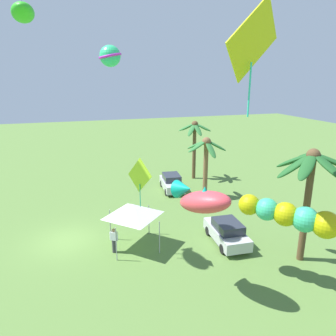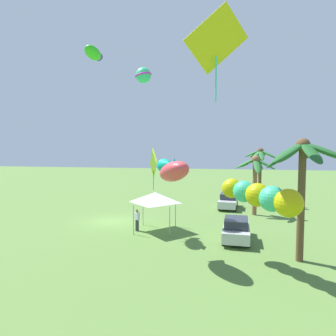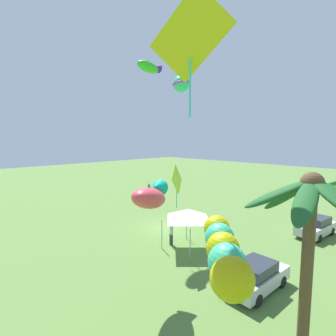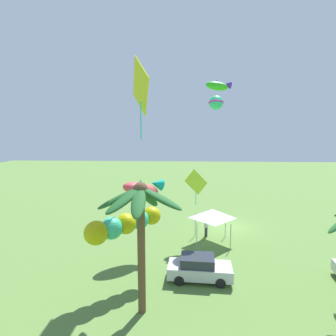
% 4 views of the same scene
% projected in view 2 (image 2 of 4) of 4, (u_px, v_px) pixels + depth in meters
% --- Properties ---
extents(ground_plane, '(120.00, 120.00, 0.00)m').
position_uv_depth(ground_plane, '(112.00, 221.00, 24.92)').
color(ground_plane, '#567A38').
extents(palm_tree_0, '(3.19, 3.61, 5.42)m').
position_uv_depth(palm_tree_0, '(255.00, 171.00, 27.01)').
color(palm_tree_0, brown).
rests_on(palm_tree_0, ground).
extents(palm_tree_1, '(4.29, 4.11, 6.68)m').
position_uv_depth(palm_tree_1, '(303.00, 164.00, 15.91)').
color(palm_tree_1, brown).
rests_on(palm_tree_1, ground).
extents(palm_tree_2, '(3.26, 3.37, 6.09)m').
position_uv_depth(palm_tree_2, '(260.00, 161.00, 31.94)').
color(palm_tree_2, brown).
rests_on(palm_tree_2, ground).
extents(parked_car_0, '(3.99, 1.92, 1.51)m').
position_uv_depth(parked_car_0, '(236.00, 229.00, 19.81)').
color(parked_car_0, '#BCBCC1').
rests_on(parked_car_0, ground).
extents(parked_car_1, '(4.06, 2.11, 1.51)m').
position_uv_depth(parked_car_1, '(228.00, 201.00, 30.13)').
color(parked_car_1, '#BCBCC1').
rests_on(parked_car_1, ground).
extents(spectator_0, '(0.41, 0.46, 1.59)m').
position_uv_depth(spectator_0, '(137.00, 220.00, 22.05)').
color(spectator_0, '#38383D').
rests_on(spectator_0, ground).
extents(festival_tent, '(2.86, 2.86, 2.85)m').
position_uv_depth(festival_tent, '(155.00, 197.00, 22.06)').
color(festival_tent, '#9E9EA3').
rests_on(festival_tent, ground).
extents(kite_diamond_0, '(1.89, 0.94, 2.91)m').
position_uv_depth(kite_diamond_0, '(153.00, 163.00, 20.51)').
color(kite_diamond_0, '#B9ED2A').
extents(kite_diamond_1, '(1.53, 3.35, 5.01)m').
position_uv_depth(kite_diamond_1, '(216.00, 40.00, 15.62)').
color(kite_diamond_1, yellow).
extents(kite_ball_2, '(1.29, 1.30, 1.13)m').
position_uv_depth(kite_ball_2, '(143.00, 75.00, 21.79)').
color(kite_ball_2, '#30D280').
extents(kite_fish_3, '(3.42, 2.64, 1.70)m').
position_uv_depth(kite_fish_3, '(173.00, 170.00, 16.27)').
color(kite_fish_3, '#DC3F48').
extents(kite_tube_4, '(3.95, 3.68, 1.46)m').
position_uv_depth(kite_tube_4, '(261.00, 196.00, 15.01)').
color(kite_tube_4, '#B4B00B').
extents(kite_fish_5, '(2.56, 1.27, 1.12)m').
position_uv_depth(kite_fish_5, '(94.00, 53.00, 23.03)').
color(kite_fish_5, green).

